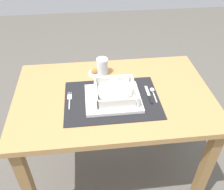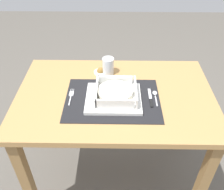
{
  "view_description": "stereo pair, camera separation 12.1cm",
  "coord_description": "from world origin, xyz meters",
  "px_view_note": "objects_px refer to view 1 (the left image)",
  "views": [
    {
      "loc": [
        -0.12,
        -0.98,
        1.5
      ],
      "look_at": [
        -0.01,
        -0.05,
        0.73
      ],
      "focal_mm": 40.01,
      "sensor_mm": 36.0,
      "label": 1
    },
    {
      "loc": [
        0.0,
        -0.99,
        1.5
      ],
      "look_at": [
        -0.01,
        -0.05,
        0.73
      ],
      "focal_mm": 40.01,
      "sensor_mm": 36.0,
      "label": 2
    }
  ],
  "objects_px": {
    "fork": "(70,99)",
    "spoon": "(153,92)",
    "dining_table": "(113,109)",
    "porridge_bowl": "(115,93)",
    "butter_knife": "(149,96)",
    "drinking_glass": "(102,67)",
    "condiment_saucer": "(95,73)"
  },
  "relations": [
    {
      "from": "butter_knife",
      "to": "condiment_saucer",
      "type": "height_order",
      "value": "condiment_saucer"
    },
    {
      "from": "porridge_bowl",
      "to": "condiment_saucer",
      "type": "relative_size",
      "value": 2.69
    },
    {
      "from": "dining_table",
      "to": "porridge_bowl",
      "type": "relative_size",
      "value": 5.08
    },
    {
      "from": "drinking_glass",
      "to": "fork",
      "type": "bearing_deg",
      "value": -130.51
    },
    {
      "from": "fork",
      "to": "butter_knife",
      "type": "bearing_deg",
      "value": -5.07
    },
    {
      "from": "dining_table",
      "to": "porridge_bowl",
      "type": "xyz_separation_m",
      "value": [
        0.0,
        -0.04,
        0.14
      ]
    },
    {
      "from": "porridge_bowl",
      "to": "butter_knife",
      "type": "xyz_separation_m",
      "value": [
        0.17,
        -0.0,
        -0.03
      ]
    },
    {
      "from": "dining_table",
      "to": "fork",
      "type": "distance_m",
      "value": 0.25
    },
    {
      "from": "fork",
      "to": "condiment_saucer",
      "type": "distance_m",
      "value": 0.25
    },
    {
      "from": "spoon",
      "to": "butter_knife",
      "type": "height_order",
      "value": "spoon"
    },
    {
      "from": "dining_table",
      "to": "butter_knife",
      "type": "bearing_deg",
      "value": -14.04
    },
    {
      "from": "porridge_bowl",
      "to": "fork",
      "type": "xyz_separation_m",
      "value": [
        -0.23,
        0.02,
        -0.03
      ]
    },
    {
      "from": "fork",
      "to": "butter_knife",
      "type": "xyz_separation_m",
      "value": [
        0.4,
        -0.02,
        0.0
      ]
    },
    {
      "from": "fork",
      "to": "dining_table",
      "type": "bearing_deg",
      "value": 4.03
    },
    {
      "from": "porridge_bowl",
      "to": "spoon",
      "type": "xyz_separation_m",
      "value": [
        0.2,
        0.03,
        -0.03
      ]
    },
    {
      "from": "spoon",
      "to": "condiment_saucer",
      "type": "height_order",
      "value": "condiment_saucer"
    },
    {
      "from": "fork",
      "to": "drinking_glass",
      "type": "height_order",
      "value": "drinking_glass"
    },
    {
      "from": "porridge_bowl",
      "to": "drinking_glass",
      "type": "xyz_separation_m",
      "value": [
        -0.04,
        0.23,
        0.0
      ]
    },
    {
      "from": "dining_table",
      "to": "condiment_saucer",
      "type": "distance_m",
      "value": 0.23
    },
    {
      "from": "condiment_saucer",
      "to": "butter_knife",
      "type": "bearing_deg",
      "value": -41.49
    },
    {
      "from": "dining_table",
      "to": "butter_knife",
      "type": "distance_m",
      "value": 0.21
    },
    {
      "from": "porridge_bowl",
      "to": "spoon",
      "type": "distance_m",
      "value": 0.2
    },
    {
      "from": "fork",
      "to": "condiment_saucer",
      "type": "xyz_separation_m",
      "value": [
        0.14,
        0.21,
        0.01
      ]
    },
    {
      "from": "dining_table",
      "to": "porridge_bowl",
      "type": "distance_m",
      "value": 0.15
    },
    {
      "from": "drinking_glass",
      "to": "condiment_saucer",
      "type": "height_order",
      "value": "drinking_glass"
    },
    {
      "from": "dining_table",
      "to": "spoon",
      "type": "height_order",
      "value": "spoon"
    },
    {
      "from": "fork",
      "to": "spoon",
      "type": "distance_m",
      "value": 0.42
    },
    {
      "from": "dining_table",
      "to": "fork",
      "type": "relative_size",
      "value": 7.78
    },
    {
      "from": "fork",
      "to": "porridge_bowl",
      "type": "bearing_deg",
      "value": -6.79
    },
    {
      "from": "fork",
      "to": "drinking_glass",
      "type": "bearing_deg",
      "value": 47.3
    },
    {
      "from": "spoon",
      "to": "drinking_glass",
      "type": "height_order",
      "value": "drinking_glass"
    },
    {
      "from": "spoon",
      "to": "fork",
      "type": "bearing_deg",
      "value": 176.61
    }
  ]
}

